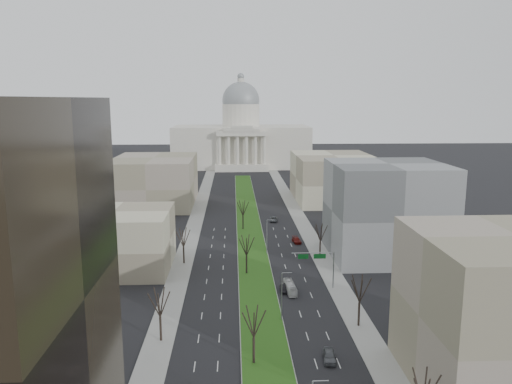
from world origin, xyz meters
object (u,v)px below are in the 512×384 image
object	(u,v)px
car_black	(284,288)
box_van	(290,287)
car_grey_far	(274,219)
car_grey_near	(329,356)
car_red	(297,240)

from	to	relation	value
car_black	box_van	xyz separation A→B (m)	(1.24, -0.62, 0.31)
car_black	box_van	size ratio (longest dim) A/B	0.59
car_grey_far	box_van	distance (m)	61.53
car_grey_far	car_grey_near	bearing A→B (deg)	-84.02
car_grey_near	car_black	world-z (taller)	car_grey_near
car_grey_near	car_grey_far	bearing A→B (deg)	97.32
car_black	car_grey_far	xyz separation A→B (m)	(2.76, 60.90, -0.03)
car_red	car_grey_far	world-z (taller)	car_red
car_grey_near	car_red	distance (m)	64.43
car_black	car_red	bearing A→B (deg)	80.95
box_van	car_black	bearing A→B (deg)	149.46
car_red	box_van	world-z (taller)	box_van
car_grey_far	box_van	size ratio (longest dim) A/B	0.67
car_black	car_red	world-z (taller)	car_black
car_grey_near	car_black	bearing A→B (deg)	104.63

